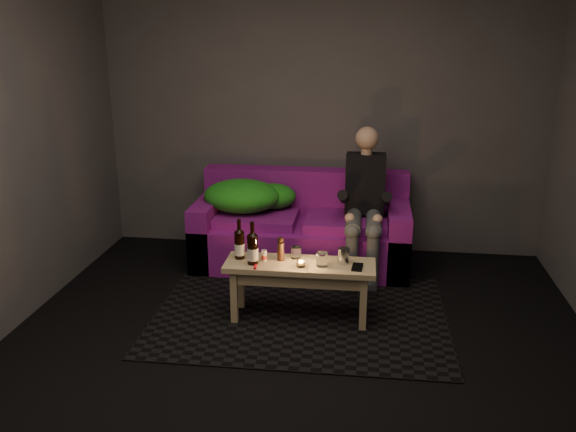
% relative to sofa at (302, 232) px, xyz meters
% --- Properties ---
extents(floor, '(4.50, 4.50, 0.00)m').
position_rel_sofa_xyz_m(floor, '(0.13, -1.81, -0.29)').
color(floor, black).
rests_on(floor, ground).
extents(room, '(4.50, 4.50, 4.50)m').
position_rel_sofa_xyz_m(room, '(0.13, -1.35, 1.35)').
color(room, silver).
rests_on(room, ground).
extents(rug, '(2.15, 1.57, 0.01)m').
position_rel_sofa_xyz_m(rug, '(0.10, -1.04, -0.28)').
color(rug, black).
rests_on(rug, floor).
extents(sofa, '(1.85, 0.83, 0.80)m').
position_rel_sofa_xyz_m(sofa, '(0.00, 0.00, 0.00)').
color(sofa, '#811179').
rests_on(sofa, floor).
extents(green_blanket, '(0.81, 0.56, 0.28)m').
position_rel_sofa_xyz_m(green_blanket, '(-0.49, -0.01, 0.31)').
color(green_blanket, '#157816').
rests_on(green_blanket, sofa).
extents(person, '(0.33, 0.77, 1.24)m').
position_rel_sofa_xyz_m(person, '(0.54, -0.15, 0.35)').
color(person, black).
rests_on(person, sofa).
extents(coffee_table, '(1.07, 0.35, 0.44)m').
position_rel_sofa_xyz_m(coffee_table, '(0.10, -1.09, 0.07)').
color(coffee_table, tan).
rests_on(coffee_table, rug).
extents(beer_bottle_a, '(0.07, 0.07, 0.30)m').
position_rel_sofa_xyz_m(beer_bottle_a, '(-0.34, -1.06, 0.26)').
color(beer_bottle_a, black).
rests_on(beer_bottle_a, coffee_table).
extents(beer_bottle_b, '(0.08, 0.08, 0.31)m').
position_rel_sofa_xyz_m(beer_bottle_b, '(-0.22, -1.15, 0.26)').
color(beer_bottle_b, black).
rests_on(beer_bottle_b, coffee_table).
extents(salt_shaker, '(0.04, 0.04, 0.08)m').
position_rel_sofa_xyz_m(salt_shaker, '(-0.15, -1.09, 0.19)').
color(salt_shaker, silver).
rests_on(salt_shaker, coffee_table).
extents(pepper_mill, '(0.06, 0.06, 0.13)m').
position_rel_sofa_xyz_m(pepper_mill, '(-0.04, -1.06, 0.21)').
color(pepper_mill, black).
rests_on(pepper_mill, coffee_table).
extents(tumbler_back, '(0.09, 0.09, 0.09)m').
position_rel_sofa_xyz_m(tumbler_back, '(0.07, -1.00, 0.19)').
color(tumbler_back, white).
rests_on(tumbler_back, coffee_table).
extents(tealight, '(0.06, 0.06, 0.05)m').
position_rel_sofa_xyz_m(tealight, '(0.12, -1.16, 0.17)').
color(tealight, white).
rests_on(tealight, coffee_table).
extents(tumbler_front, '(0.08, 0.08, 0.10)m').
position_rel_sofa_xyz_m(tumbler_front, '(0.26, -1.13, 0.20)').
color(tumbler_front, white).
rests_on(tumbler_front, coffee_table).
extents(steel_cup, '(0.11, 0.11, 0.11)m').
position_rel_sofa_xyz_m(steel_cup, '(0.41, -1.06, 0.20)').
color(steel_cup, '#B7B8BE').
rests_on(steel_cup, coffee_table).
extents(smartphone, '(0.08, 0.15, 0.01)m').
position_rel_sofa_xyz_m(smartphone, '(0.51, -1.13, 0.15)').
color(smartphone, black).
rests_on(smartphone, coffee_table).
extents(red_lighter, '(0.03, 0.07, 0.01)m').
position_rel_sofa_xyz_m(red_lighter, '(-0.19, -1.22, 0.15)').
color(red_lighter, red).
rests_on(red_lighter, coffee_table).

